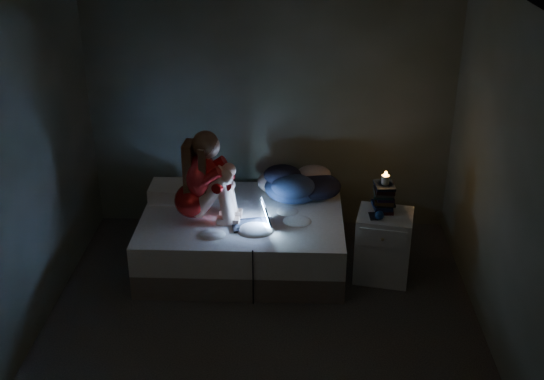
{
  "coord_description": "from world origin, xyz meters",
  "views": [
    {
      "loc": [
        0.26,
        -4.49,
        3.42
      ],
      "look_at": [
        0.05,
        1.0,
        0.8
      ],
      "focal_mm": 45.02,
      "sensor_mm": 36.0,
      "label": 1
    }
  ],
  "objects_px": {
    "laptop": "(250,214)",
    "nightstand": "(383,245)",
    "woman": "(192,175)",
    "phone": "(375,217)",
    "bed": "(243,237)",
    "candle": "(385,178)"
  },
  "relations": [
    {
      "from": "nightstand",
      "to": "phone",
      "type": "height_order",
      "value": "phone"
    },
    {
      "from": "woman",
      "to": "nightstand",
      "type": "bearing_deg",
      "value": 0.41
    },
    {
      "from": "laptop",
      "to": "nightstand",
      "type": "xyz_separation_m",
      "value": [
        1.2,
        0.02,
        -0.31
      ]
    },
    {
      "from": "woman",
      "to": "phone",
      "type": "xyz_separation_m",
      "value": [
        1.62,
        -0.19,
        -0.29
      ]
    },
    {
      "from": "laptop",
      "to": "phone",
      "type": "xyz_separation_m",
      "value": [
        1.1,
        -0.06,
        0.02
      ]
    },
    {
      "from": "woman",
      "to": "candle",
      "type": "height_order",
      "value": "woman"
    },
    {
      "from": "candle",
      "to": "nightstand",
      "type": "bearing_deg",
      "value": -78.78
    },
    {
      "from": "candle",
      "to": "phone",
      "type": "bearing_deg",
      "value": -118.63
    },
    {
      "from": "laptop",
      "to": "nightstand",
      "type": "bearing_deg",
      "value": -11.37
    },
    {
      "from": "laptop",
      "to": "phone",
      "type": "bearing_deg",
      "value": -15.36
    },
    {
      "from": "woman",
      "to": "phone",
      "type": "bearing_deg",
      "value": -2.56
    },
    {
      "from": "laptop",
      "to": "nightstand",
      "type": "relative_size",
      "value": 0.53
    },
    {
      "from": "phone",
      "to": "woman",
      "type": "bearing_deg",
      "value": 159.09
    },
    {
      "from": "bed",
      "to": "woman",
      "type": "bearing_deg",
      "value": -165.64
    },
    {
      "from": "laptop",
      "to": "candle",
      "type": "bearing_deg",
      "value": -7.47
    },
    {
      "from": "laptop",
      "to": "nightstand",
      "type": "distance_m",
      "value": 1.24
    },
    {
      "from": "bed",
      "to": "laptop",
      "type": "bearing_deg",
      "value": -69.62
    },
    {
      "from": "bed",
      "to": "phone",
      "type": "height_order",
      "value": "phone"
    },
    {
      "from": "bed",
      "to": "laptop",
      "type": "relative_size",
      "value": 5.45
    },
    {
      "from": "laptop",
      "to": "nightstand",
      "type": "height_order",
      "value": "laptop"
    },
    {
      "from": "woman",
      "to": "nightstand",
      "type": "height_order",
      "value": "woman"
    },
    {
      "from": "laptop",
      "to": "phone",
      "type": "height_order",
      "value": "laptop"
    }
  ]
}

